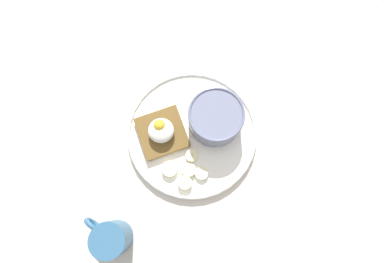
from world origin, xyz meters
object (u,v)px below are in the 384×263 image
object	(u,v)px
banana_slice_back	(202,173)
banana_slice_right	(170,169)
oatmeal_bowl	(216,118)
poached_egg	(161,130)
toast_slice	(162,134)
banana_slice_inner	(193,155)
banana_slice_front	(189,170)
coffee_mug	(111,238)
banana_slice_left	(185,183)

from	to	relation	value
banana_slice_back	banana_slice_right	world-z (taller)	banana_slice_right
oatmeal_bowl	poached_egg	bearing A→B (deg)	12.84
poached_egg	banana_slice_back	distance (cm)	13.09
toast_slice	banana_slice_right	bearing A→B (deg)	103.23
oatmeal_bowl	banana_slice_back	size ratio (longest dim) A/B	2.90
poached_egg	banana_slice_inner	bearing A→B (deg)	143.54
toast_slice	banana_slice_inner	size ratio (longest dim) A/B	3.20
oatmeal_bowl	banana_slice_inner	bearing A→B (deg)	57.35
poached_egg	banana_slice_front	xyz separation A→B (cm)	(-6.20, 8.42, -2.53)
banana_slice_front	coffee_mug	world-z (taller)	coffee_mug
banana_slice_back	poached_egg	bearing A→B (deg)	-45.60
banana_slice_back	banana_slice_inner	size ratio (longest dim) A/B	1.03
banana_slice_inner	poached_egg	bearing A→B (deg)	-36.46
banana_slice_left	coffee_mug	bearing A→B (deg)	37.23
poached_egg	banana_slice_left	xyz separation A→B (cm)	(-5.30, 11.27, -2.34)
oatmeal_bowl	toast_slice	distance (cm)	12.70
banana_slice_left	toast_slice	bearing A→B (deg)	-64.60
toast_slice	coffee_mug	world-z (taller)	coffee_mug
oatmeal_bowl	toast_slice	size ratio (longest dim) A/B	0.93
toast_slice	banana_slice_right	world-z (taller)	toast_slice
banana_slice_inner	coffee_mug	bearing A→B (deg)	46.32
coffee_mug	banana_slice_back	bearing A→B (deg)	-144.18
toast_slice	banana_slice_right	size ratio (longest dim) A/B	2.92
banana_slice_front	coffee_mug	bearing A→B (deg)	41.91
banana_slice_front	banana_slice_left	size ratio (longest dim) A/B	1.26
banana_slice_front	coffee_mug	xyz separation A→B (cm)	(15.73, 14.12, 2.69)
toast_slice	banana_slice_back	size ratio (longest dim) A/B	3.12
poached_egg	banana_slice_right	bearing A→B (deg)	103.24
toast_slice	banana_slice_front	bearing A→B (deg)	126.79
banana_slice_back	banana_slice_right	bearing A→B (deg)	-7.89
poached_egg	oatmeal_bowl	bearing A→B (deg)	-167.16
toast_slice	coffee_mug	bearing A→B (deg)	66.79
banana_slice_right	banana_slice_back	bearing A→B (deg)	172.11
banana_slice_left	banana_slice_front	bearing A→B (deg)	-107.39
coffee_mug	toast_slice	bearing A→B (deg)	-113.21
oatmeal_bowl	banana_slice_right	bearing A→B (deg)	47.05
toast_slice	banana_slice_back	bearing A→B (deg)	134.88
toast_slice	banana_slice_back	xyz separation A→B (cm)	(-8.93, 8.97, -0.32)
banana_slice_back	coffee_mug	size ratio (longest dim) A/B	0.45
banana_slice_front	banana_slice_left	world-z (taller)	banana_slice_left
banana_slice_right	coffee_mug	bearing A→B (deg)	51.38
toast_slice	banana_slice_front	distance (cm)	10.27
banana_slice_right	oatmeal_bowl	bearing A→B (deg)	-132.95
poached_egg	coffee_mug	xyz separation A→B (cm)	(9.53, 22.54, 0.16)
poached_egg	banana_slice_front	distance (cm)	10.76
banana_slice_back	toast_slice	bearing A→B (deg)	-45.12
banana_slice_left	banana_slice_inner	size ratio (longest dim) A/B	0.81
oatmeal_bowl	banana_slice_front	distance (cm)	12.98
coffee_mug	banana_slice_inner	bearing A→B (deg)	-133.68
banana_slice_back	coffee_mug	bearing A→B (deg)	35.82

